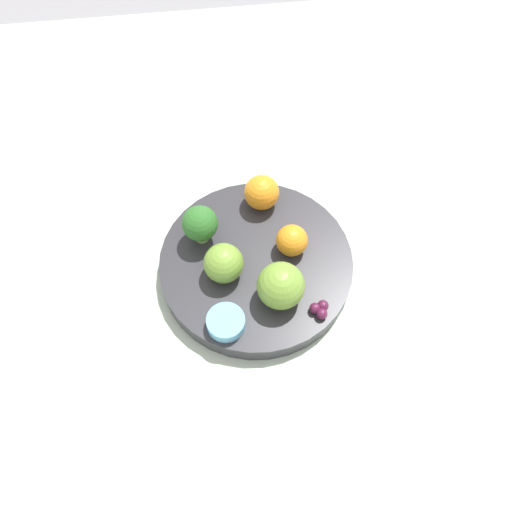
# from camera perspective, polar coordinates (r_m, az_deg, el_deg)

# --- Properties ---
(ground_plane) EXTENTS (6.00, 6.00, 0.00)m
(ground_plane) POSITION_cam_1_polar(r_m,az_deg,el_deg) (0.71, 0.00, -2.38)
(ground_plane) COLOR gray
(table_surface) EXTENTS (1.20, 1.20, 0.02)m
(table_surface) POSITION_cam_1_polar(r_m,az_deg,el_deg) (0.70, 0.00, -1.99)
(table_surface) COLOR #B2C6B2
(table_surface) RESTS_ON ground_plane
(bowl) EXTENTS (0.26, 0.26, 0.03)m
(bowl) POSITION_cam_1_polar(r_m,az_deg,el_deg) (0.68, 0.00, -1.03)
(bowl) COLOR #2D2D33
(bowl) RESTS_ON table_surface
(broccoli) EXTENTS (0.05, 0.05, 0.06)m
(broccoli) POSITION_cam_1_polar(r_m,az_deg,el_deg) (0.66, -6.41, 3.65)
(broccoli) COLOR #8CB76B
(broccoli) RESTS_ON bowl
(apple_red) EXTENTS (0.06, 0.06, 0.06)m
(apple_red) POSITION_cam_1_polar(r_m,az_deg,el_deg) (0.62, 2.85, -3.42)
(apple_red) COLOR olive
(apple_red) RESTS_ON bowl
(apple_green) EXTENTS (0.05, 0.05, 0.05)m
(apple_green) POSITION_cam_1_polar(r_m,az_deg,el_deg) (0.64, -3.72, -0.83)
(apple_green) COLOR olive
(apple_green) RESTS_ON bowl
(orange_front) EXTENTS (0.04, 0.04, 0.04)m
(orange_front) POSITION_cam_1_polar(r_m,az_deg,el_deg) (0.66, 4.12, 1.78)
(orange_front) COLOR orange
(orange_front) RESTS_ON bowl
(orange_back) EXTENTS (0.05, 0.05, 0.05)m
(orange_back) POSITION_cam_1_polar(r_m,az_deg,el_deg) (0.70, 0.65, 7.27)
(orange_back) COLOR orange
(orange_back) RESTS_ON bowl
(grape_cluster) EXTENTS (0.03, 0.02, 0.01)m
(grape_cluster) POSITION_cam_1_polar(r_m,az_deg,el_deg) (0.63, 7.32, -6.05)
(grape_cluster) COLOR #511938
(grape_cluster) RESTS_ON bowl
(small_cup) EXTENTS (0.05, 0.05, 0.02)m
(small_cup) POSITION_cam_1_polar(r_m,az_deg,el_deg) (0.62, -3.46, -7.58)
(small_cup) COLOR #66B2DB
(small_cup) RESTS_ON bowl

